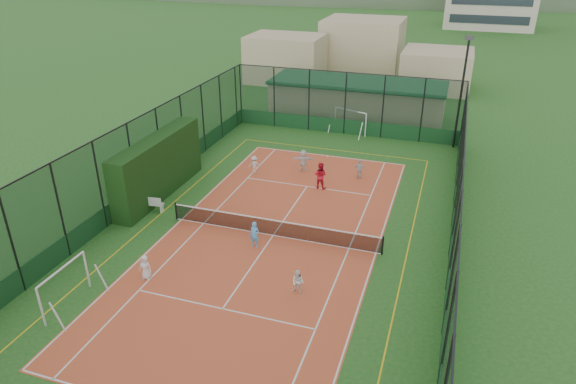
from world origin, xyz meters
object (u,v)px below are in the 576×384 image
Objects in this scene: child_near_mid at (255,235)px; child_far_left at (254,164)px; futsal_goal_near at (65,287)px; child_near_right at (298,282)px; child_far_back at (303,160)px; floodlight_ne at (461,94)px; child_near_left at (145,267)px; futsal_goal_far at (350,122)px; child_far_right at (360,169)px; clubhouse at (357,99)px; white_bench at (149,203)px; coach at (320,175)px.

child_far_left is at bearing 116.55° from child_near_mid.
futsal_goal_near is 9.94m from child_near_right.
child_near_mid is 10.09m from child_far_back.
floodlight_ne is 12.82m from child_far_back.
child_far_back is (3.32, 14.23, 0.14)m from child_near_left.
futsal_goal_far is 8.92m from child_far_right.
child_near_mid is (-0.52, -23.33, -0.86)m from clubhouse.
floodlight_ne is at bearing -168.33° from child_far_left.
white_bench is 0.62× the size of futsal_goal_near.
floodlight_ne reaches higher than child_far_left.
futsal_goal_far is 2.48× the size of child_far_left.
child_near_mid is 0.93× the size of child_far_back.
child_near_left is 1.02× the size of child_far_left.
child_far_left reaches higher than child_near_right.
child_far_right is 3.88m from child_far_back.
child_far_back is at bearing -11.66° from child_far_right.
clubhouse is 8.51× the size of white_bench.
child_near_mid is (7.28, -1.71, 0.21)m from white_bench.
futsal_goal_far is 1.73× the size of coach.
futsal_goal_far is 1.98× the size of child_far_back.
futsal_goal_far is 21.70m from child_near_right.
coach reaches higher than child_far_back.
child_near_right is (2.29, -21.58, -0.37)m from futsal_goal_far.
coach is (7.24, 14.70, -0.06)m from futsal_goal_near.
child_near_left is at bearing -82.13° from futsal_goal_far.
coach reaches higher than child_near_mid.
child_far_right reaches higher than white_bench.
floodlight_ne is at bearing 36.60° from white_bench.
coach reaches higher than child_near_right.
child_near_mid is at bearing 76.53° from child_far_back.
white_bench is (-7.80, -21.61, -1.07)m from clubhouse.
child_near_mid is at bearing 86.97° from coach.
coach is (1.35, 7.79, 0.16)m from child_near_mid.
child_near_left is at bearing -98.87° from clubhouse.
child_far_right is (9.32, 16.93, -0.28)m from futsal_goal_near.
floodlight_ne is at bearing 67.84° from child_near_mid.
white_bench is (-16.40, -16.21, -3.62)m from floodlight_ne.
floodlight_ne is at bearing -120.68° from coach.
child_far_left is at bearing -8.37° from futsal_goal_near.
futsal_goal_far is at bearing -84.78° from clubhouse.
child_far_back is (-1.40, -8.51, -0.20)m from futsal_goal_far.
child_near_right is 10.95m from coach.
futsal_goal_far is 18.61m from child_near_mid.
coach reaches higher than white_bench.
child_far_back is at bearing 71.82° from child_near_left.
coach is at bearing -68.31° from futsal_goal_far.
futsal_goal_near reaches higher than white_bench.
futsal_goal_far is at bearing -138.67° from child_far_left.
futsal_goal_near is (-6.41, -30.24, -0.64)m from clubhouse.
child_near_right is (10.52, -4.70, 0.09)m from white_bench.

